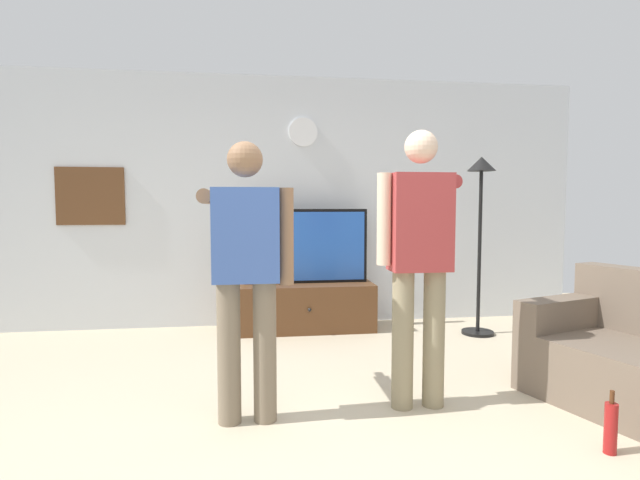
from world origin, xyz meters
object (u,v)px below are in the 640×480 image
tv_stand (307,307)px  floor_lamp (480,208)px  person_standing_nearer_lamp (246,266)px  person_standing_nearer_couch (419,253)px  framed_picture (91,196)px  television (306,246)px  beverage_bottle (611,427)px  wall_clock (303,132)px

tv_stand → floor_lamp: size_ratio=0.78×
person_standing_nearer_lamp → person_standing_nearer_couch: size_ratio=0.94×
framed_picture → person_standing_nearer_lamp: size_ratio=0.40×
television → beverage_bottle: television is taller
framed_picture → person_standing_nearer_lamp: framed_picture is taller
floor_lamp → person_standing_nearer_couch: 2.05m
beverage_bottle → person_standing_nearer_couch: bearing=137.6°
person_standing_nearer_couch → floor_lamp: bearing=53.5°
floor_lamp → television: bearing=165.0°
framed_picture → television: bearing=-6.4°
tv_stand → framed_picture: bearing=172.4°
television → wall_clock: 1.25m
person_standing_nearer_lamp → beverage_bottle: (1.91, -0.67, -0.81)m
television → beverage_bottle: size_ratio=3.82×
television → beverage_bottle: 3.21m
television → person_standing_nearer_lamp: (-0.60, -2.17, 0.07)m
tv_stand → person_standing_nearer_couch: (0.50, -2.05, 0.76)m
tv_stand → wall_clock: wall_clock is taller
person_standing_nearer_couch → framed_picture: bearing=139.2°
wall_clock → floor_lamp: size_ratio=0.17×
floor_lamp → person_standing_nearer_lamp: bearing=-143.5°
person_standing_nearer_lamp → person_standing_nearer_couch: bearing=3.8°
tv_stand → beverage_bottle: size_ratio=4.12×
television → person_standing_nearer_lamp: 2.25m
television → framed_picture: (-2.21, 0.25, 0.52)m
person_standing_nearer_lamp → beverage_bottle: size_ratio=4.95×
television → beverage_bottle: bearing=-65.1°
television → person_standing_nearer_couch: 2.16m
tv_stand → framed_picture: framed_picture is taller
floor_lamp → beverage_bottle: floor_lamp is taller
wall_clock → floor_lamp: (1.71, -0.70, -0.82)m
framed_picture → tv_stand: bearing=-7.6°
beverage_bottle → framed_picture: bearing=138.9°
tv_stand → person_standing_nearer_couch: size_ratio=0.79×
wall_clock → framed_picture: 2.32m
tv_stand → person_standing_nearer_lamp: bearing=-105.7°
framed_picture → beverage_bottle: (3.53, -3.08, -1.27)m
television → wall_clock: (0.00, 0.24, 1.22)m
framed_picture → person_standing_nearer_couch: 3.61m
wall_clock → tv_stand: bearing=-90.0°
floor_lamp → person_standing_nearer_couch: size_ratio=1.00×
television → framed_picture: bearing=173.6°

